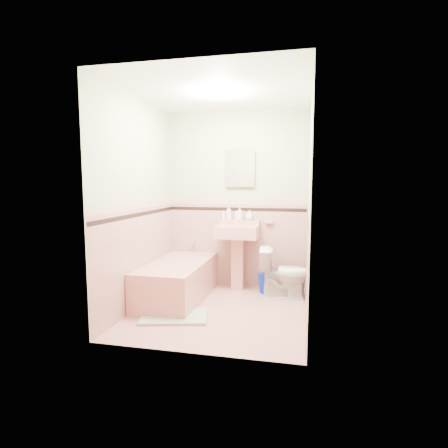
% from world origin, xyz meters
% --- Properties ---
extents(floor, '(2.20, 2.20, 0.00)m').
position_xyz_m(floor, '(0.00, 0.00, 0.00)').
color(floor, tan).
rests_on(floor, ground).
extents(ceiling, '(2.20, 2.20, 0.00)m').
position_xyz_m(ceiling, '(0.00, 0.00, 2.50)').
color(ceiling, white).
rests_on(ceiling, ground).
extents(wall_back, '(2.50, 0.00, 2.50)m').
position_xyz_m(wall_back, '(0.00, 1.10, 1.25)').
color(wall_back, beige).
rests_on(wall_back, ground).
extents(wall_front, '(2.50, 0.00, 2.50)m').
position_xyz_m(wall_front, '(0.00, -1.10, 1.25)').
color(wall_front, beige).
rests_on(wall_front, ground).
extents(wall_left, '(0.00, 2.50, 2.50)m').
position_xyz_m(wall_left, '(-1.00, 0.00, 1.25)').
color(wall_left, beige).
rests_on(wall_left, ground).
extents(wall_right, '(0.00, 2.50, 2.50)m').
position_xyz_m(wall_right, '(1.00, 0.00, 1.25)').
color(wall_right, beige).
rests_on(wall_right, ground).
extents(wainscot_back, '(2.00, 0.00, 2.00)m').
position_xyz_m(wainscot_back, '(0.00, 1.09, 0.60)').
color(wainscot_back, tan).
rests_on(wainscot_back, ground).
extents(wainscot_front, '(2.00, 0.00, 2.00)m').
position_xyz_m(wainscot_front, '(0.00, -1.09, 0.60)').
color(wainscot_front, tan).
rests_on(wainscot_front, ground).
extents(wainscot_left, '(0.00, 2.20, 2.20)m').
position_xyz_m(wainscot_left, '(-0.99, 0.00, 0.60)').
color(wainscot_left, tan).
rests_on(wainscot_left, ground).
extents(wainscot_right, '(0.00, 2.20, 2.20)m').
position_xyz_m(wainscot_right, '(0.99, 0.00, 0.60)').
color(wainscot_right, tan).
rests_on(wainscot_right, ground).
extents(accent_back, '(2.00, 0.00, 2.00)m').
position_xyz_m(accent_back, '(0.00, 1.08, 1.12)').
color(accent_back, black).
rests_on(accent_back, ground).
extents(accent_front, '(2.00, 0.00, 2.00)m').
position_xyz_m(accent_front, '(0.00, -1.08, 1.12)').
color(accent_front, black).
rests_on(accent_front, ground).
extents(accent_left, '(0.00, 2.20, 2.20)m').
position_xyz_m(accent_left, '(-0.98, 0.00, 1.12)').
color(accent_left, black).
rests_on(accent_left, ground).
extents(accent_right, '(0.00, 2.20, 2.20)m').
position_xyz_m(accent_right, '(0.98, 0.00, 1.12)').
color(accent_right, black).
rests_on(accent_right, ground).
extents(cap_back, '(2.00, 0.00, 2.00)m').
position_xyz_m(cap_back, '(0.00, 1.08, 1.22)').
color(cap_back, tan).
rests_on(cap_back, ground).
extents(cap_front, '(2.00, 0.00, 2.00)m').
position_xyz_m(cap_front, '(0.00, -1.08, 1.22)').
color(cap_front, tan).
rests_on(cap_front, ground).
extents(cap_left, '(0.00, 2.20, 2.20)m').
position_xyz_m(cap_left, '(-0.98, 0.00, 1.22)').
color(cap_left, tan).
rests_on(cap_left, ground).
extents(cap_right, '(0.00, 2.20, 2.20)m').
position_xyz_m(cap_right, '(0.98, 0.00, 1.22)').
color(cap_right, tan).
rests_on(cap_right, ground).
extents(bathtub, '(0.70, 1.50, 0.45)m').
position_xyz_m(bathtub, '(-0.63, 0.33, 0.23)').
color(bathtub, tan).
rests_on(bathtub, floor).
extents(tub_faucet, '(0.04, 0.12, 0.04)m').
position_xyz_m(tub_faucet, '(-0.63, 1.05, 0.63)').
color(tub_faucet, silver).
rests_on(tub_faucet, wall_back).
extents(sink, '(0.58, 0.48, 0.91)m').
position_xyz_m(sink, '(0.05, 0.86, 0.46)').
color(sink, tan).
rests_on(sink, floor).
extents(sink_faucet, '(0.02, 0.02, 0.10)m').
position_xyz_m(sink_faucet, '(0.05, 1.00, 0.95)').
color(sink_faucet, silver).
rests_on(sink_faucet, sink).
extents(medicine_cabinet, '(0.37, 0.04, 0.46)m').
position_xyz_m(medicine_cabinet, '(0.05, 1.07, 1.70)').
color(medicine_cabinet, white).
rests_on(medicine_cabinet, wall_back).
extents(soap_dish, '(0.11, 0.06, 0.04)m').
position_xyz_m(soap_dish, '(0.47, 1.06, 0.95)').
color(soap_dish, tan).
rests_on(soap_dish, wall_back).
extents(soap_bottle_left, '(0.09, 0.09, 0.20)m').
position_xyz_m(soap_bottle_left, '(-0.10, 1.04, 1.07)').
color(soap_bottle_left, '#B2B2B2').
rests_on(soap_bottle_left, sink).
extents(soap_bottle_mid, '(0.11, 0.11, 0.19)m').
position_xyz_m(soap_bottle_mid, '(0.05, 1.04, 1.07)').
color(soap_bottle_mid, '#B2B2B2').
rests_on(soap_bottle_mid, sink).
extents(soap_bottle_right, '(0.13, 0.13, 0.14)m').
position_xyz_m(soap_bottle_right, '(0.19, 1.04, 1.04)').
color(soap_bottle_right, '#B2B2B2').
rests_on(soap_bottle_right, sink).
extents(tube, '(0.04, 0.04, 0.12)m').
position_xyz_m(tube, '(-0.18, 1.04, 1.03)').
color(tube, white).
rests_on(tube, sink).
extents(toilet, '(0.67, 0.42, 0.66)m').
position_xyz_m(toilet, '(0.72, 0.67, 0.33)').
color(toilet, white).
rests_on(toilet, floor).
extents(bucket, '(0.35, 0.35, 0.27)m').
position_xyz_m(bucket, '(0.48, 0.83, 0.14)').
color(bucket, '#0422B4').
rests_on(bucket, floor).
extents(bath_mat, '(0.82, 0.65, 0.03)m').
position_xyz_m(bath_mat, '(-0.44, -0.33, 0.01)').
color(bath_mat, gray).
rests_on(bath_mat, floor).
extents(shoe, '(0.15, 0.08, 0.06)m').
position_xyz_m(shoe, '(-0.54, -0.24, 0.06)').
color(shoe, '#BF1E59').
rests_on(shoe, bath_mat).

